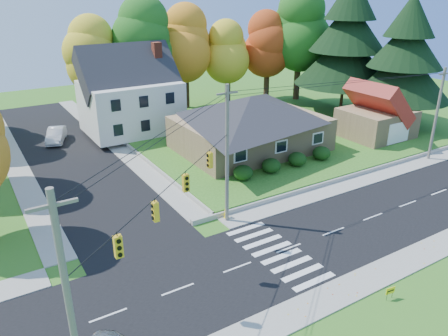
# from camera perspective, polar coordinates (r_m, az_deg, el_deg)

# --- Properties ---
(ground) EXTENTS (120.00, 120.00, 0.00)m
(ground) POSITION_cam_1_polar(r_m,az_deg,el_deg) (29.19, 8.44, -10.35)
(ground) COLOR #3D7923
(road_main) EXTENTS (90.00, 8.00, 0.02)m
(road_main) POSITION_cam_1_polar(r_m,az_deg,el_deg) (29.18, 8.44, -10.33)
(road_main) COLOR black
(road_main) RESTS_ON ground
(road_cross) EXTENTS (8.00, 44.00, 0.02)m
(road_cross) POSITION_cam_1_polar(r_m,az_deg,el_deg) (47.83, -19.86, 1.97)
(road_cross) COLOR black
(road_cross) RESTS_ON ground
(sidewalk_north) EXTENTS (90.00, 2.00, 0.08)m
(sidewalk_north) POSITION_cam_1_polar(r_m,az_deg,el_deg) (32.55, 2.82, -6.30)
(sidewalk_north) COLOR #9C9A90
(sidewalk_north) RESTS_ON ground
(sidewalk_south) EXTENTS (90.00, 2.00, 0.08)m
(sidewalk_south) POSITION_cam_1_polar(r_m,az_deg,el_deg) (26.30, 15.63, -15.07)
(sidewalk_south) COLOR #9C9A90
(sidewalk_south) RESTS_ON ground
(lawn) EXTENTS (30.00, 30.00, 0.50)m
(lawn) POSITION_cam_1_polar(r_m,az_deg,el_deg) (51.49, 4.77, 4.97)
(lawn) COLOR #3D7923
(lawn) RESTS_ON ground
(ranch_house) EXTENTS (14.60, 10.60, 5.40)m
(ranch_house) POSITION_cam_1_polar(r_m,az_deg,el_deg) (43.93, 3.45, 6.02)
(ranch_house) COLOR tan
(ranch_house) RESTS_ON lawn
(colonial_house) EXTENTS (10.40, 8.40, 9.60)m
(colonial_house) POSITION_cam_1_polar(r_m,az_deg,el_deg) (50.45, -12.11, 9.28)
(colonial_house) COLOR silver
(colonial_house) RESTS_ON lawn
(garage) EXTENTS (7.30, 6.30, 4.60)m
(garage) POSITION_cam_1_polar(r_m,az_deg,el_deg) (50.57, 19.36, 6.50)
(garage) COLOR tan
(garage) RESTS_ON lawn
(hedge_row) EXTENTS (10.70, 1.70, 1.27)m
(hedge_row) POSITION_cam_1_polar(r_m,az_deg,el_deg) (39.69, 7.90, 0.74)
(hedge_row) COLOR #163A10
(hedge_row) RESTS_ON lawn
(traffic_infrastructure) EXTENTS (38.10, 10.66, 10.00)m
(traffic_infrastructure) POSITION_cam_1_polar(r_m,az_deg,el_deg) (27.63, 7.02, -0.16)
(traffic_infrastructure) COLOR #666059
(traffic_infrastructure) RESTS_ON ground
(tree_lot_0) EXTENTS (6.72, 6.72, 12.51)m
(tree_lot_0) POSITION_cam_1_polar(r_m,az_deg,el_deg) (54.83, -16.74, 13.85)
(tree_lot_0) COLOR #3F2A19
(tree_lot_0) RESTS_ON lawn
(tree_lot_1) EXTENTS (7.84, 7.84, 14.60)m
(tree_lot_1) POSITION_cam_1_polar(r_m,az_deg,el_deg) (55.61, -10.45, 15.88)
(tree_lot_1) COLOR #3F2A19
(tree_lot_1) RESTS_ON lawn
(tree_lot_2) EXTENTS (7.28, 7.28, 13.56)m
(tree_lot_2) POSITION_cam_1_polar(r_m,az_deg,el_deg) (59.03, -5.17, 15.87)
(tree_lot_2) COLOR #3F2A19
(tree_lot_2) RESTS_ON lawn
(tree_lot_3) EXTENTS (6.16, 6.16, 11.47)m
(tree_lot_3) POSITION_cam_1_polar(r_m,az_deg,el_deg) (61.25, 0.50, 14.97)
(tree_lot_3) COLOR #3F2A19
(tree_lot_3) RESTS_ON lawn
(tree_lot_4) EXTENTS (6.72, 6.72, 12.51)m
(tree_lot_4) POSITION_cam_1_polar(r_m,az_deg,el_deg) (63.74, 5.75, 15.75)
(tree_lot_4) COLOR #3F2A19
(tree_lot_4) RESTS_ON lawn
(tree_lot_5) EXTENTS (8.40, 8.40, 15.64)m
(tree_lot_5) POSITION_cam_1_polar(r_m,az_deg,el_deg) (64.52, 9.92, 17.37)
(tree_lot_5) COLOR #3F2A19
(tree_lot_5) RESTS_ON lawn
(conifer_east_a) EXTENTS (12.80, 12.80, 16.96)m
(conifer_east_a) POSITION_cam_1_polar(r_m,az_deg,el_deg) (59.56, 15.84, 15.62)
(conifer_east_a) COLOR #3F2A19
(conifer_east_a) RESTS_ON lawn
(conifer_east_b) EXTENTS (11.20, 11.20, 14.84)m
(conifer_east_b) POSITION_cam_1_polar(r_m,az_deg,el_deg) (55.39, 22.57, 13.15)
(conifer_east_b) COLOR #3F2A19
(conifer_east_b) RESTS_ON lawn
(white_car) EXTENTS (3.14, 4.94, 1.54)m
(white_car) POSITION_cam_1_polar(r_m,az_deg,el_deg) (51.21, -21.08, 4.04)
(white_car) COLOR #B8B7BD
(white_car) RESTS_ON road_cross
(fire_hydrant) EXTENTS (0.47, 0.36, 0.82)m
(fire_hydrant) POSITION_cam_1_polar(r_m,az_deg,el_deg) (32.10, 0.30, -6.01)
(fire_hydrant) COLOR #FFE006
(fire_hydrant) RESTS_ON ground
(yard_sign) EXTENTS (0.60, 0.11, 0.75)m
(yard_sign) POSITION_cam_1_polar(r_m,az_deg,el_deg) (26.12, 20.91, -14.77)
(yard_sign) COLOR black
(yard_sign) RESTS_ON ground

